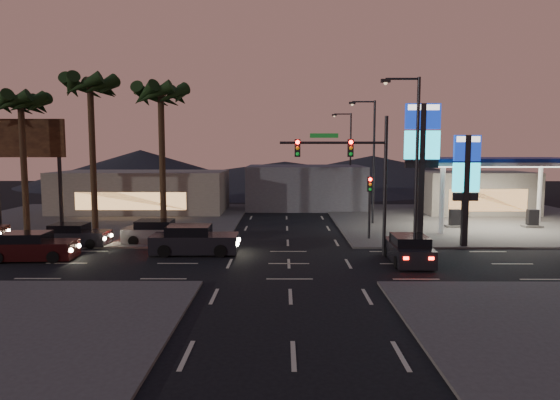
{
  "coord_description": "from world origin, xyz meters",
  "views": [
    {
      "loc": [
        -0.31,
        -26.33,
        6.14
      ],
      "look_at": [
        -0.5,
        4.39,
        3.0
      ],
      "focal_mm": 32.0,
      "sensor_mm": 36.0,
      "label": 1
    }
  ],
  "objects_px": {
    "pylon_sign_tall": "(422,145)",
    "car_lane_a_front": "(194,241)",
    "pylon_sign_short": "(466,173)",
    "car_lane_b_mid": "(73,236)",
    "car_lane_b_front": "(159,233)",
    "suv_station": "(409,250)",
    "car_lane_a_mid": "(31,247)",
    "gas_station": "(496,163)",
    "traffic_signal_mast": "(355,165)"
  },
  "relations": [
    {
      "from": "gas_station",
      "to": "suv_station",
      "type": "height_order",
      "value": "gas_station"
    },
    {
      "from": "car_lane_b_front",
      "to": "pylon_sign_short",
      "type": "bearing_deg",
      "value": -3.72
    },
    {
      "from": "pylon_sign_short",
      "to": "car_lane_a_mid",
      "type": "height_order",
      "value": "pylon_sign_short"
    },
    {
      "from": "pylon_sign_tall",
      "to": "car_lane_b_mid",
      "type": "distance_m",
      "value": 22.87
    },
    {
      "from": "car_lane_a_front",
      "to": "car_lane_b_front",
      "type": "height_order",
      "value": "car_lane_a_front"
    },
    {
      "from": "car_lane_a_mid",
      "to": "traffic_signal_mast",
      "type": "bearing_deg",
      "value": 3.61
    },
    {
      "from": "car_lane_a_front",
      "to": "car_lane_b_mid",
      "type": "height_order",
      "value": "car_lane_a_front"
    },
    {
      "from": "pylon_sign_tall",
      "to": "car_lane_a_front",
      "type": "bearing_deg",
      "value": -168.18
    },
    {
      "from": "pylon_sign_short",
      "to": "suv_station",
      "type": "relative_size",
      "value": 1.5
    },
    {
      "from": "car_lane_b_front",
      "to": "suv_station",
      "type": "height_order",
      "value": "suv_station"
    },
    {
      "from": "pylon_sign_short",
      "to": "pylon_sign_tall",
      "type": "bearing_deg",
      "value": 158.2
    },
    {
      "from": "car_lane_a_front",
      "to": "suv_station",
      "type": "bearing_deg",
      "value": -10.53
    },
    {
      "from": "traffic_signal_mast",
      "to": "car_lane_b_mid",
      "type": "xyz_separation_m",
      "value": [
        -17.39,
        2.8,
        -4.56
      ]
    },
    {
      "from": "traffic_signal_mast",
      "to": "car_lane_a_front",
      "type": "xyz_separation_m",
      "value": [
        -9.34,
        0.57,
        -4.44
      ]
    },
    {
      "from": "car_lane_a_front",
      "to": "gas_station",
      "type": "bearing_deg",
      "value": 23.64
    },
    {
      "from": "gas_station",
      "to": "car_lane_a_front",
      "type": "bearing_deg",
      "value": -156.36
    },
    {
      "from": "car_lane_b_front",
      "to": "car_lane_b_mid",
      "type": "distance_m",
      "value": 5.29
    },
    {
      "from": "pylon_sign_short",
      "to": "car_lane_b_mid",
      "type": "bearing_deg",
      "value": 179.33
    },
    {
      "from": "pylon_sign_tall",
      "to": "pylon_sign_short",
      "type": "distance_m",
      "value": 3.2
    },
    {
      "from": "car_lane_a_mid",
      "to": "car_lane_b_front",
      "type": "bearing_deg",
      "value": 39.91
    },
    {
      "from": "car_lane_b_front",
      "to": "car_lane_b_mid",
      "type": "relative_size",
      "value": 1.07
    },
    {
      "from": "car_lane_a_front",
      "to": "car_lane_a_mid",
      "type": "relative_size",
      "value": 1.08
    },
    {
      "from": "gas_station",
      "to": "pylon_sign_tall",
      "type": "bearing_deg",
      "value": -139.09
    },
    {
      "from": "pylon_sign_short",
      "to": "car_lane_b_mid",
      "type": "xyz_separation_m",
      "value": [
        -24.63,
        0.29,
        -3.99
      ]
    },
    {
      "from": "car_lane_b_mid",
      "to": "suv_station",
      "type": "xyz_separation_m",
      "value": [
        20.13,
        -4.48,
        0.05
      ]
    },
    {
      "from": "pylon_sign_tall",
      "to": "suv_station",
      "type": "xyz_separation_m",
      "value": [
        -2.0,
        -5.19,
        -5.68
      ]
    },
    {
      "from": "gas_station",
      "to": "pylon_sign_short",
      "type": "height_order",
      "value": "pylon_sign_short"
    },
    {
      "from": "traffic_signal_mast",
      "to": "car_lane_b_mid",
      "type": "relative_size",
      "value": 1.8
    },
    {
      "from": "car_lane_a_mid",
      "to": "car_lane_a_front",
      "type": "bearing_deg",
      "value": 11.05
    },
    {
      "from": "car_lane_a_mid",
      "to": "pylon_sign_tall",
      "type": "bearing_deg",
      "value": 11.52
    },
    {
      "from": "pylon_sign_tall",
      "to": "gas_station",
      "type": "bearing_deg",
      "value": 40.91
    },
    {
      "from": "car_lane_b_mid",
      "to": "suv_station",
      "type": "distance_m",
      "value": 20.62
    },
    {
      "from": "traffic_signal_mast",
      "to": "gas_station",
      "type": "bearing_deg",
      "value": 39.28
    },
    {
      "from": "pylon_sign_tall",
      "to": "car_lane_a_front",
      "type": "height_order",
      "value": "pylon_sign_tall"
    },
    {
      "from": "pylon_sign_tall",
      "to": "car_lane_a_front",
      "type": "relative_size",
      "value": 1.73
    },
    {
      "from": "car_lane_b_mid",
      "to": "pylon_sign_short",
      "type": "bearing_deg",
      "value": -0.67
    },
    {
      "from": "car_lane_b_front",
      "to": "car_lane_b_mid",
      "type": "bearing_deg",
      "value": -169.36
    },
    {
      "from": "gas_station",
      "to": "suv_station",
      "type": "relative_size",
      "value": 2.62
    },
    {
      "from": "car_lane_b_mid",
      "to": "car_lane_b_front",
      "type": "bearing_deg",
      "value": 10.64
    },
    {
      "from": "traffic_signal_mast",
      "to": "car_lane_a_front",
      "type": "relative_size",
      "value": 1.53
    },
    {
      "from": "pylon_sign_tall",
      "to": "traffic_signal_mast",
      "type": "xyz_separation_m",
      "value": [
        -4.74,
        -3.51,
        -1.17
      ]
    },
    {
      "from": "car_lane_b_mid",
      "to": "suv_station",
      "type": "bearing_deg",
      "value": -12.54
    },
    {
      "from": "pylon_sign_tall",
      "to": "car_lane_a_front",
      "type": "distance_m",
      "value": 15.44
    },
    {
      "from": "gas_station",
      "to": "car_lane_a_front",
      "type": "height_order",
      "value": "gas_station"
    },
    {
      "from": "gas_station",
      "to": "pylon_sign_short",
      "type": "xyz_separation_m",
      "value": [
        -5.0,
        -7.5,
        -0.42
      ]
    },
    {
      "from": "gas_station",
      "to": "car_lane_a_front",
      "type": "relative_size",
      "value": 2.34
    },
    {
      "from": "gas_station",
      "to": "suv_station",
      "type": "bearing_deg",
      "value": -129.11
    },
    {
      "from": "pylon_sign_short",
      "to": "car_lane_b_mid",
      "type": "relative_size",
      "value": 1.58
    },
    {
      "from": "traffic_signal_mast",
      "to": "car_lane_b_front",
      "type": "height_order",
      "value": "traffic_signal_mast"
    },
    {
      "from": "car_lane_a_mid",
      "to": "car_lane_b_front",
      "type": "relative_size",
      "value": 1.02
    }
  ]
}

